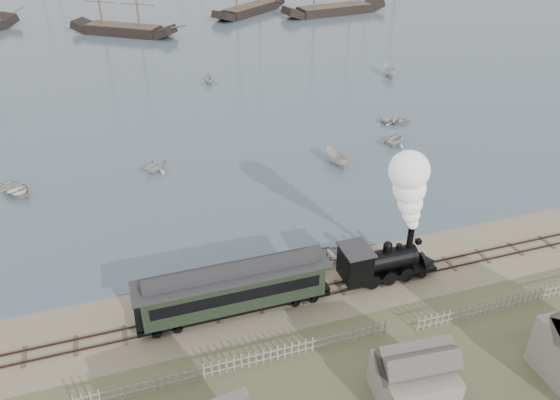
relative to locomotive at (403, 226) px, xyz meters
name	(u,v)px	position (x,y,z in m)	size (l,w,h in m)	color
ground	(304,276)	(-6.45, 2.00, -4.40)	(600.00, 600.00, 0.00)	gray
rail_track	(314,293)	(-6.45, 0.00, -4.36)	(120.00, 1.80, 0.16)	#34231C
picket_fence_west	(243,369)	(-12.95, -5.00, -4.40)	(19.00, 0.10, 1.20)	slate
picket_fence_east	(514,307)	(6.05, -5.50, -4.40)	(15.00, 0.10, 1.20)	slate
shed_mid	(411,398)	(-4.45, -10.00, -4.40)	(4.00, 3.50, 3.60)	slate
locomotive	(403,226)	(0.00, 0.00, 0.00)	(7.66, 2.86, 9.54)	black
passenger_coach	(234,288)	(-12.18, 0.00, -2.39)	(12.99, 2.50, 3.15)	black
beached_dinghy	(325,257)	(-4.32, 3.24, -3.98)	(4.08, 2.91, 0.85)	beige
rowboat_0	(16,190)	(-27.51, 21.31, -3.93)	(3.95, 2.82, 0.82)	beige
rowboat_1	(155,165)	(-14.80, 21.80, -3.62)	(2.72, 2.35, 1.43)	beige
rowboat_2	(336,158)	(2.75, 17.71, -3.68)	(3.44, 1.29, 1.33)	beige
rowboat_3	(395,121)	(13.47, 25.17, -4.00)	(3.33, 2.38, 0.69)	beige
rowboat_4	(395,139)	(10.54, 19.90, -3.59)	(2.84, 2.45, 1.50)	beige
rowboat_5	(389,71)	(20.92, 41.00, -3.62)	(3.75, 1.41, 1.45)	beige
rowboat_7	(209,78)	(-4.49, 45.94, -3.60)	(2.82, 2.43, 1.49)	beige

